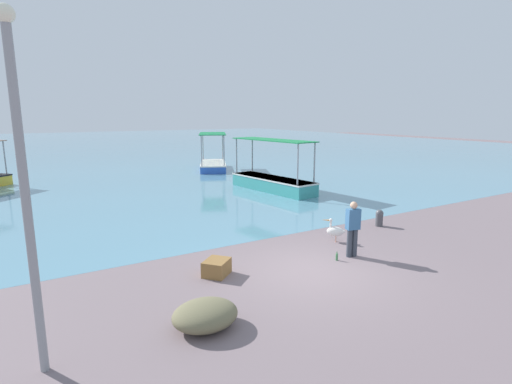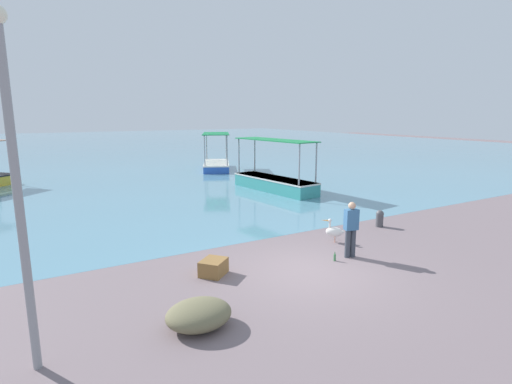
# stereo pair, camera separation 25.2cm
# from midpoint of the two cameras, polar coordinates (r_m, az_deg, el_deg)

# --- Properties ---
(ground) EXTENTS (120.00, 120.00, 0.00)m
(ground) POSITION_cam_midpoint_polar(r_m,az_deg,el_deg) (11.26, 8.23, -11.03)
(ground) COLOR slate
(harbor_water) EXTENTS (110.00, 90.00, 0.00)m
(harbor_water) POSITION_cam_midpoint_polar(r_m,az_deg,el_deg) (56.65, -23.63, 5.93)
(harbor_water) COLOR #5B8FA5
(harbor_water) RESTS_ON ground
(fishing_boat_outer) EXTENTS (3.73, 5.12, 2.76)m
(fishing_boat_outer) POSITION_cam_midpoint_polar(r_m,az_deg,el_deg) (30.82, -5.44, 4.14)
(fishing_boat_outer) COLOR blue
(fishing_boat_outer) RESTS_ON harbor_water
(fishing_boat_center) EXTENTS (2.20, 5.86, 2.83)m
(fishing_boat_center) POSITION_cam_midpoint_polar(r_m,az_deg,el_deg) (22.24, 2.97, 1.62)
(fishing_boat_center) COLOR teal
(fishing_boat_center) RESTS_ON harbor_water
(pelican) EXTENTS (0.66, 0.64, 0.80)m
(pelican) POSITION_cam_midpoint_polar(r_m,az_deg,el_deg) (13.62, 11.62, -5.52)
(pelican) COLOR #E0997A
(pelican) RESTS_ON ground
(lamp_post) EXTENTS (0.28, 0.28, 5.75)m
(lamp_post) POSITION_cam_midpoint_polar(r_m,az_deg,el_deg) (7.10, -30.22, 1.58)
(lamp_post) COLOR gray
(lamp_post) RESTS_ON ground
(mooring_bollard) EXTENTS (0.29, 0.29, 0.64)m
(mooring_bollard) POSITION_cam_midpoint_polar(r_m,az_deg,el_deg) (15.90, 17.69, -3.55)
(mooring_bollard) COLOR #47474C
(mooring_bollard) RESTS_ON ground
(fisherman_standing) EXTENTS (0.44, 0.30, 1.69)m
(fisherman_standing) POSITION_cam_midpoint_polar(r_m,az_deg,el_deg) (12.20, 13.99, -4.99)
(fisherman_standing) COLOR #363C48
(fisherman_standing) RESTS_ON ground
(net_pile) EXTENTS (1.35, 1.15, 0.54)m
(net_pile) POSITION_cam_midpoint_polar(r_m,az_deg,el_deg) (8.43, -7.29, -16.96)
(net_pile) COLOR #6C6749
(net_pile) RESTS_ON ground
(cargo_crate) EXTENTS (0.91, 0.90, 0.42)m
(cargo_crate) POSITION_cam_midpoint_polar(r_m,az_deg,el_deg) (10.84, -5.42, -10.66)
(cargo_crate) COLOR olive
(cargo_crate) RESTS_ON ground
(glass_bottle) EXTENTS (0.07, 0.07, 0.27)m
(glass_bottle) POSITION_cam_midpoint_polar(r_m,az_deg,el_deg) (12.03, 11.77, -9.12)
(glass_bottle) COLOR #3F7F4C
(glass_bottle) RESTS_ON ground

